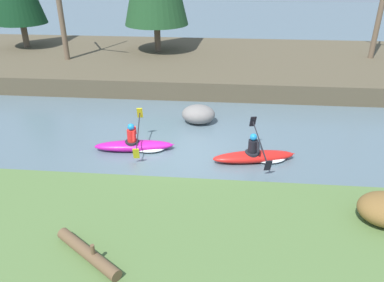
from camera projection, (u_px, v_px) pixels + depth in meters
The scene contains 8 objects.
ground_plane at pixel (179, 155), 12.69m from camera, with size 90.00×90.00×0.00m, color slate.
riverbank_near at pixel (149, 259), 7.86m from camera, with size 44.00×5.19×0.80m.
riverbank_far at pixel (200, 63), 21.40m from camera, with size 44.00×9.89×0.87m.
bare_tree_upstream at pixel (61, 10), 19.44m from camera, with size 3.01×2.97×5.40m.
kayaker_lead at pixel (257, 156), 12.24m from camera, with size 2.79×2.06×1.20m.
kayaker_middle at pixel (137, 145), 12.92m from camera, with size 2.80×2.07×1.20m.
boulder_midstream at pixel (198, 114), 14.90m from camera, with size 1.33×1.04×0.75m.
driftwood_log at pixel (88, 253), 7.29m from camera, with size 1.59×1.24×0.44m.
Camera 1 is at (1.44, -11.01, 6.18)m, focal length 35.00 mm.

